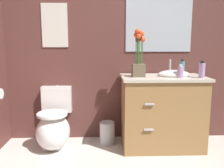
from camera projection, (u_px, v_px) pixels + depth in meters
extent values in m
cube|color=brown|center=(145.00, 39.00, 2.92)|extent=(4.68, 0.05, 2.50)
ellipsoid|color=white|center=(53.00, 132.00, 2.72)|extent=(0.38, 0.48, 0.40)
cube|color=white|center=(55.00, 139.00, 2.78)|extent=(0.22, 0.26, 0.18)
cube|color=white|center=(57.00, 99.00, 2.95)|extent=(0.36, 0.13, 0.32)
cylinder|color=white|center=(52.00, 114.00, 2.66)|extent=(0.34, 0.34, 0.03)
cylinder|color=#B7B7BC|center=(57.00, 86.00, 2.92)|extent=(0.04, 0.04, 0.02)
cube|color=#9E7242|center=(162.00, 113.00, 2.75)|extent=(0.90, 0.52, 0.80)
cube|color=beige|center=(163.00, 77.00, 2.68)|extent=(0.94, 0.56, 0.03)
ellipsoid|color=white|center=(174.00, 74.00, 2.68)|extent=(0.36, 0.26, 0.10)
cylinder|color=#B7B7BC|center=(170.00, 67.00, 2.82)|extent=(0.02, 0.02, 0.18)
cube|color=#B7B7BC|center=(149.00, 104.00, 2.44)|extent=(0.10, 0.02, 0.02)
cube|color=#B7B7BC|center=(149.00, 130.00, 2.49)|extent=(0.10, 0.02, 0.02)
cube|color=brown|center=(138.00, 70.00, 2.63)|extent=(0.14, 0.14, 0.14)
cylinder|color=#386B2D|center=(143.00, 52.00, 2.60)|extent=(0.01, 0.01, 0.27)
sphere|color=#EA4C23|center=(143.00, 40.00, 2.58)|extent=(0.06, 0.06, 0.06)
cylinder|color=#386B2D|center=(140.00, 50.00, 2.60)|extent=(0.01, 0.01, 0.31)
sphere|color=red|center=(140.00, 36.00, 2.58)|extent=(0.06, 0.06, 0.06)
cylinder|color=#386B2D|center=(138.00, 52.00, 2.62)|extent=(0.01, 0.01, 0.27)
sphere|color=red|center=(138.00, 40.00, 2.60)|extent=(0.06, 0.06, 0.06)
cylinder|color=#386B2D|center=(136.00, 50.00, 2.60)|extent=(0.01, 0.01, 0.31)
sphere|color=#EA4C23|center=(136.00, 35.00, 2.57)|extent=(0.06, 0.06, 0.06)
cylinder|color=#386B2D|center=(137.00, 48.00, 2.58)|extent=(0.01, 0.01, 0.35)
sphere|color=#EA4C23|center=(137.00, 31.00, 2.55)|extent=(0.06, 0.06, 0.06)
cylinder|color=#386B2D|center=(138.00, 50.00, 2.56)|extent=(0.01, 0.01, 0.30)
sphere|color=#EA4C23|center=(139.00, 36.00, 2.54)|extent=(0.06, 0.06, 0.06)
cylinder|color=#386B2D|center=(141.00, 49.00, 2.56)|extent=(0.01, 0.01, 0.33)
sphere|color=#EA4C23|center=(142.00, 34.00, 2.54)|extent=(0.06, 0.06, 0.06)
cylinder|color=teal|center=(182.00, 69.00, 2.68)|extent=(0.05, 0.05, 0.17)
cylinder|color=black|center=(182.00, 60.00, 2.66)|extent=(0.03, 0.03, 0.02)
cylinder|color=#B28CBF|center=(202.00, 70.00, 2.53)|extent=(0.07, 0.07, 0.16)
cylinder|color=black|center=(202.00, 62.00, 2.51)|extent=(0.04, 0.04, 0.02)
cylinder|color=#B28CBF|center=(180.00, 72.00, 2.55)|extent=(0.07, 0.07, 0.12)
cylinder|color=silver|center=(181.00, 65.00, 2.54)|extent=(0.04, 0.04, 0.02)
cylinder|color=#B7B7BC|center=(107.00, 133.00, 2.86)|extent=(0.18, 0.18, 0.26)
torus|color=#B7B7BC|center=(107.00, 123.00, 2.84)|extent=(0.18, 0.18, 0.01)
cube|color=silver|center=(55.00, 25.00, 2.83)|extent=(0.31, 0.01, 0.51)
cube|color=#B2BCC6|center=(159.00, 22.00, 2.86)|extent=(0.80, 0.01, 0.70)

